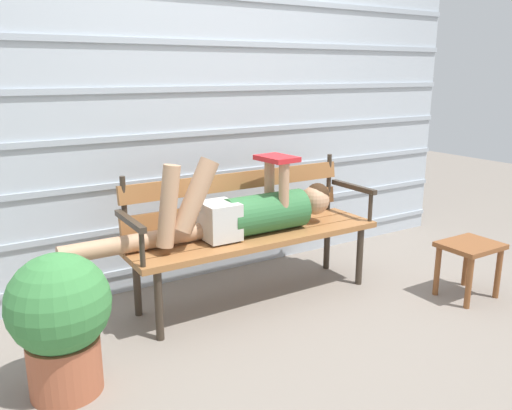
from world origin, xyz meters
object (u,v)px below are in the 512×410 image
object	(u,v)px
reclining_person	(246,211)
potted_plant	(60,318)
park_bench	(250,224)
footstool	(469,255)

from	to	relation	value
reclining_person	potted_plant	xyz separation A→B (m)	(-1.17, -0.39, -0.22)
reclining_person	potted_plant	size ratio (longest dim) A/B	2.62
park_bench	potted_plant	size ratio (longest dim) A/B	2.49
potted_plant	footstool	bearing A→B (deg)	-6.99
park_bench	potted_plant	bearing A→B (deg)	-159.99
footstool	potted_plant	distance (m)	2.43
park_bench	potted_plant	xyz separation A→B (m)	(-1.24, -0.45, -0.11)
park_bench	footstool	size ratio (longest dim) A/B	4.50
park_bench	footstool	distance (m)	1.40
footstool	potted_plant	bearing A→B (deg)	173.01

